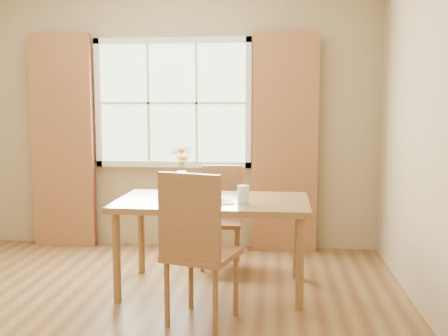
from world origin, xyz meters
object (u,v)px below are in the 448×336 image
flower_vase (181,166)px  dining_table (213,209)px  croissant_sandwich (197,191)px  chair_near (196,243)px  chair_far (221,211)px  water_glass (243,195)px

flower_vase → dining_table: bearing=-35.3°
croissant_sandwich → chair_near: bearing=-78.2°
dining_table → flower_vase: 0.47m
chair_far → flower_vase: 0.75m
chair_near → chair_far: 1.41m
chair_far → croissant_sandwich: chair_far is taller
chair_near → flower_vase: flower_vase is taller
flower_vase → chair_far: bearing=60.6°
dining_table → flower_vase: bearing=145.5°
dining_table → chair_near: 0.71m
flower_vase → water_glass: bearing=-30.5°
water_glass → croissant_sandwich: bearing=176.4°
chair_near → chair_far: chair_near is taller
chair_far → water_glass: 0.90m
chair_near → chair_far: size_ratio=1.15×
dining_table → chair_near: size_ratio=1.45×
chair_near → croissant_sandwich: size_ratio=5.82×
dining_table → water_glass: size_ratio=11.37×
water_glass → flower_vase: flower_vase is taller
dining_table → chair_far: size_ratio=1.67×
croissant_sandwich → dining_table: bearing=44.7°
chair_far → flower_vase: bearing=-120.2°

